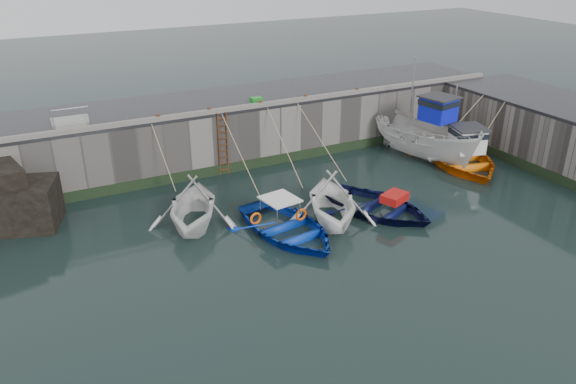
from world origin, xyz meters
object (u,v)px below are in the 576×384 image
boat_near_blue (287,234)px  bollard_c (260,104)px  boat_far_white (426,139)px  boat_far_orange (460,157)px  boat_near_white (194,224)px  bollard_e (357,90)px  boat_near_blacktrim (331,220)px  fish_crate (256,100)px  boat_near_navy (377,212)px  bollard_d (305,97)px  bollard_a (158,117)px  bollard_b (209,110)px  ladder (223,144)px

boat_near_blue → bollard_c: (2.23, 7.39, 3.30)m
boat_far_white → boat_far_orange: bearing=-66.1°
boat_near_white → boat_far_orange: size_ratio=0.62×
boat_near_blue → bollard_e: size_ratio=18.93×
boat_near_blue → bollard_c: 8.40m
boat_near_blacktrim → boat_far_white: size_ratio=0.65×
boat_near_blacktrim → fish_crate: size_ratio=8.10×
boat_near_navy → bollard_d: bearing=64.3°
boat_near_white → bollard_a: 5.89m
boat_near_navy → fish_crate: fish_crate is taller
boat_near_blue → bollard_c: bearing=64.3°
boat_near_blacktrim → bollard_d: bearing=91.6°
boat_near_blue → bollard_b: bearing=84.8°
boat_near_navy → bollard_d: (0.43, 7.38, 3.30)m
boat_near_blue → bollard_a: (-2.97, 7.39, 3.30)m
ladder → boat_near_blacktrim: (2.17, -6.80, -1.59)m
bollard_b → bollard_d: same height
fish_crate → boat_far_white: bearing=-27.1°
fish_crate → boat_near_navy: bearing=-77.3°
boat_near_white → boat_near_blacktrim: bearing=1.7°
ladder → boat_near_navy: (4.37, -7.04, -1.59)m
ladder → boat_near_blue: 7.23m
boat_near_navy → fish_crate: 8.90m
boat_near_blue → boat_near_blacktrim: (2.20, 0.25, 0.00)m
fish_crate → bollard_c: bearing=-97.7°
boat_near_navy → ladder: bearing=99.5°
boat_near_white → fish_crate: fish_crate is taller
boat_near_white → fish_crate: bearing=70.4°
bollard_e → boat_near_navy: bearing=-116.2°
boat_near_navy → bollard_a: bearing=112.6°
boat_near_white → bollard_e: size_ratio=16.36×
boat_near_white → boat_far_orange: 14.61m
boat_far_white → boat_far_orange: boat_far_white is taller
fish_crate → boat_near_blue: bearing=-108.1°
boat_near_blacktrim → boat_near_navy: (2.20, -0.24, 0.00)m
boat_near_blacktrim → boat_far_orange: bearing=36.4°
boat_near_white → fish_crate: size_ratio=7.93×
ladder → fish_crate: 2.99m
bollard_b → bollard_c: bearing=0.0°
bollard_e → fish_crate: bearing=173.9°
boat_far_white → bollard_c: bearing=147.5°
boat_far_orange → bollard_e: bearing=143.1°
boat_near_white → bollard_a: size_ratio=16.36×
boat_near_white → boat_near_blue: 3.98m
boat_far_white → bollard_c: 9.09m
boat_near_white → bollard_d: bollard_d is taller
boat_near_white → bollard_e: (11.12, 4.88, 3.30)m
boat_near_white → boat_near_blacktrim: (5.28, -2.26, 0.00)m
boat_far_orange → fish_crate: bearing=166.7°
boat_far_orange → fish_crate: size_ratio=12.82×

